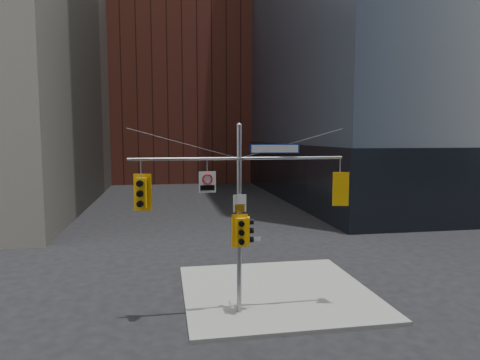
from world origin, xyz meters
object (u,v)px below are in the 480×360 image
object	(u,v)px
signal_assembly	(239,201)
regulatory_sign_arm	(207,181)
traffic_light_pole_side	(248,231)
traffic_light_pole_front	(240,232)
traffic_light_west_arm	(141,193)
street_sign_blade	(275,149)
traffic_light_east_arm	(340,188)

from	to	relation	value
signal_assembly	regulatory_sign_arm	distance (m)	1.40
traffic_light_pole_side	traffic_light_pole_front	distance (m)	0.42
traffic_light_west_arm	street_sign_blade	xyz separation A→B (m)	(4.89, -0.01, 1.55)
signal_assembly	traffic_light_east_arm	world-z (taller)	signal_assembly
traffic_light_east_arm	traffic_light_pole_side	distance (m)	3.93
signal_assembly	regulatory_sign_arm	size ratio (longest dim) A/B	10.22
traffic_light_pole_front	signal_assembly	bearing A→B (deg)	89.72
signal_assembly	traffic_light_pole_side	world-z (taller)	signal_assembly
traffic_light_pole_front	street_sign_blade	size ratio (longest dim) A/B	0.67
traffic_light_east_arm	traffic_light_pole_front	bearing A→B (deg)	13.52
traffic_light_east_arm	street_sign_blade	bearing A→B (deg)	9.58
traffic_light_pole_side	traffic_light_pole_front	world-z (taller)	traffic_light_pole_front
street_sign_blade	signal_assembly	bearing A→B (deg)	-173.47
traffic_light_pole_side	traffic_light_east_arm	bearing A→B (deg)	-79.10
traffic_light_east_arm	regulatory_sign_arm	xyz separation A→B (m)	(-5.13, -0.02, 0.38)
traffic_light_east_arm	regulatory_sign_arm	bearing A→B (deg)	9.87
street_sign_blade	traffic_light_west_arm	bearing A→B (deg)	-173.73
signal_assembly	street_sign_blade	world-z (taller)	signal_assembly
traffic_light_west_arm	regulatory_sign_arm	xyz separation A→B (m)	(2.36, -0.03, 0.38)
traffic_light_east_arm	traffic_light_pole_front	size ratio (longest dim) A/B	1.05
traffic_light_pole_front	street_sign_blade	world-z (taller)	street_sign_blade
signal_assembly	regulatory_sign_arm	xyz separation A→B (m)	(-1.18, -0.02, 0.76)
traffic_light_west_arm	traffic_light_pole_front	distance (m)	3.85
street_sign_blade	regulatory_sign_arm	xyz separation A→B (m)	(-2.53, -0.02, -1.17)
traffic_light_pole_side	street_sign_blade	xyz separation A→B (m)	(1.02, 0.00, 3.07)
traffic_light_east_arm	traffic_light_pole_side	size ratio (longest dim) A/B	1.27
street_sign_blade	traffic_light_pole_side	bearing A→B (deg)	-173.36
traffic_light_west_arm	regulatory_sign_arm	world-z (taller)	regulatory_sign_arm
traffic_light_pole_side	street_sign_blade	size ratio (longest dim) A/B	0.55
traffic_light_west_arm	regulatory_sign_arm	distance (m)	2.39
signal_assembly	traffic_light_west_arm	world-z (taller)	signal_assembly
traffic_light_east_arm	traffic_light_pole_side	xyz separation A→B (m)	(-3.63, -0.00, -1.52)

